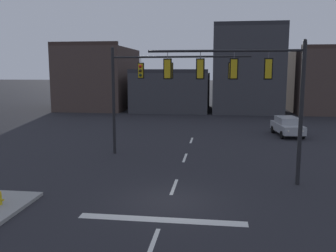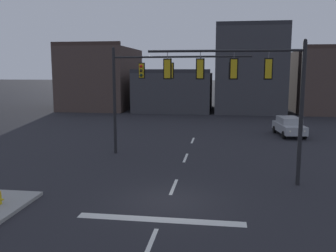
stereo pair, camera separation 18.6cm
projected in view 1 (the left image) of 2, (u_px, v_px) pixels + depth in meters
ground_plane at (169, 201)px, 15.72m from camera, size 400.00×400.00×0.00m
stop_bar_paint at (162, 220)px, 13.76m from camera, size 6.40×0.50×0.01m
lane_centreline at (174, 187)px, 17.68m from camera, size 0.16×26.40×0.01m
signal_mast_near_side at (247, 82)px, 17.66m from camera, size 7.55×0.40×7.03m
signal_mast_far_side at (158, 80)px, 23.40m from camera, size 8.93×1.10×7.10m
car_lot_nearside at (287, 126)px, 31.47m from camera, size 2.31×4.60×1.61m
building_row at (216, 79)px, 51.47m from camera, size 44.63×13.57×11.50m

